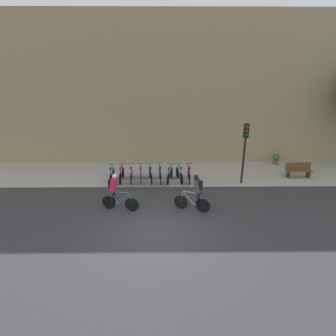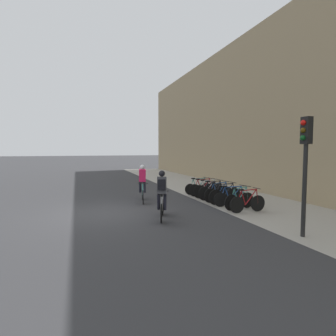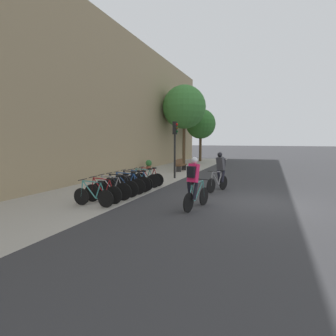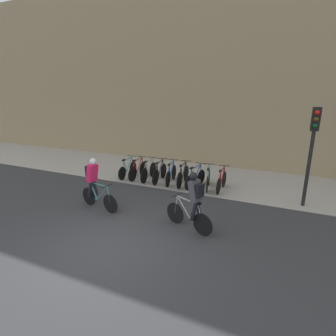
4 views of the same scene
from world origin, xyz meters
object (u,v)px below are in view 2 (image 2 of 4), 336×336
at_px(cyclist_pink, 142,182).
at_px(parked_bike_2, 208,190).
at_px(parked_bike_0, 198,187).
at_px(parked_bike_7, 239,200).
at_px(traffic_light_pole, 305,154).
at_px(parked_bike_8, 248,202).
at_px(parked_bike_6, 232,198).
at_px(parked_bike_1, 203,189).
at_px(parked_bike_4, 219,193).
at_px(cyclist_grey, 162,194).
at_px(parked_bike_3, 213,192).
at_px(parked_bike_5, 225,195).

xyz_separation_m(cyclist_pink, parked_bike_2, (0.27, 3.40, -0.54)).
distance_m(parked_bike_0, parked_bike_2, 1.12).
distance_m(parked_bike_7, traffic_light_pole, 4.07).
distance_m(cyclist_pink, parked_bike_8, 4.99).
xyz_separation_m(parked_bike_6, parked_bike_7, (0.56, 0.00, 0.01)).
distance_m(parked_bike_1, parked_bike_4, 1.68).
bearing_deg(parked_bike_8, cyclist_grey, -90.22).
bearing_deg(parked_bike_3, traffic_light_pole, -3.10).
bearing_deg(parked_bike_2, traffic_light_pole, -2.83).
bearing_deg(parked_bike_2, parked_bike_4, -0.02).
relative_size(parked_bike_0, parked_bike_4, 0.95).
distance_m(cyclist_grey, parked_bike_3, 4.56).
bearing_deg(parked_bike_6, parked_bike_0, 180.00).
bearing_deg(parked_bike_3, parked_bike_4, -0.03).
relative_size(parked_bike_0, parked_bike_7, 1.01).
distance_m(parked_bike_3, parked_bike_4, 0.56).
relative_size(parked_bike_1, parked_bike_5, 0.94).
relative_size(parked_bike_2, parked_bike_8, 1.04).
distance_m(cyclist_grey, parked_bike_1, 5.31).
relative_size(parked_bike_6, parked_bike_7, 1.01).
bearing_deg(parked_bike_3, cyclist_grey, -52.18).
distance_m(parked_bike_0, parked_bike_7, 3.91).
relative_size(cyclist_grey, parked_bike_0, 1.09).
xyz_separation_m(parked_bike_5, traffic_light_pole, (4.66, -0.31, 1.95)).
bearing_deg(parked_bike_6, parked_bike_2, 179.97).
xyz_separation_m(parked_bike_1, traffic_light_pole, (6.89, -0.31, 1.97)).
distance_m(parked_bike_1, parked_bike_6, 2.79).
distance_m(cyclist_pink, parked_bike_4, 3.71).
bearing_deg(parked_bike_7, cyclist_grey, -81.37).
distance_m(parked_bike_4, parked_bike_8, 2.23).
xyz_separation_m(parked_bike_2, parked_bike_5, (1.67, -0.00, 0.01)).
relative_size(cyclist_grey, parked_bike_2, 1.04).
bearing_deg(parked_bike_0, parked_bike_8, 0.01).
relative_size(parked_bike_3, parked_bike_4, 1.00).
bearing_deg(parked_bike_8, parked_bike_6, -179.94).
distance_m(cyclist_pink, parked_bike_1, 3.45).
bearing_deg(parked_bike_1, parked_bike_4, -0.01).
height_order(parked_bike_1, parked_bike_8, parked_bike_1).
bearing_deg(parked_bike_3, parked_bike_7, 0.01).
distance_m(parked_bike_2, parked_bike_3, 0.56).
bearing_deg(cyclist_pink, parked_bike_3, 76.33).
xyz_separation_m(parked_bike_7, traffic_light_pole, (3.54, -0.31, 1.97)).
xyz_separation_m(cyclist_grey, parked_bike_6, (-1.10, 3.57, -0.56)).
bearing_deg(cyclist_grey, cyclist_pink, 177.15).
relative_size(parked_bike_4, parked_bike_7, 1.07).
relative_size(cyclist_grey, parked_bike_4, 1.03).
bearing_deg(traffic_light_pole, parked_bike_7, 174.94).
height_order(cyclist_grey, parked_bike_5, cyclist_grey).
distance_m(cyclist_pink, parked_bike_3, 3.54).
bearing_deg(parked_bike_8, parked_bike_5, 180.00).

